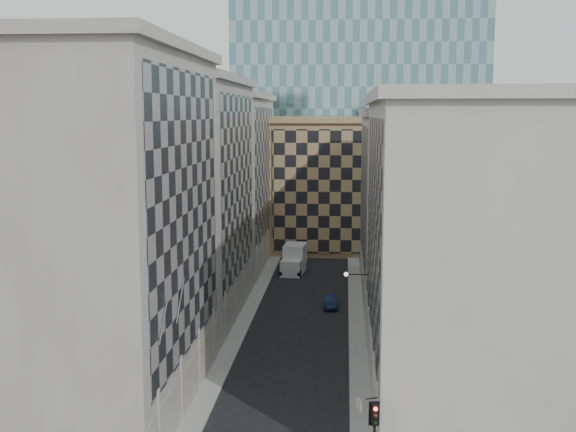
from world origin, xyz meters
The scene contains 15 objects.
sidewalk_west centered at (-5.25, 30.00, 0.07)m, with size 1.50×100.00×0.15m, color #979892.
sidewalk_east centered at (5.25, 30.00, 0.07)m, with size 1.50×100.00×0.15m, color #979892.
bldg_left_a centered at (-10.88, 11.00, 11.82)m, with size 10.80×22.80×23.70m.
bldg_left_b centered at (-10.88, 33.00, 11.32)m, with size 10.80×22.80×22.70m.
bldg_left_c centered at (-10.88, 55.00, 10.83)m, with size 10.80×22.80×21.70m.
bldg_right_a centered at (10.88, 15.00, 10.32)m, with size 10.80×26.80×20.70m.
bldg_right_b centered at (10.89, 42.00, 9.85)m, with size 10.80×28.80×19.70m.
tan_block centered at (2.00, 67.90, 9.44)m, with size 16.80×14.80×18.80m.
church_tower centered at (0.00, 82.00, 26.95)m, with size 7.20×7.20×51.50m.
flagpoles_left centered at (-5.90, 6.00, 8.00)m, with size 0.10×6.33×2.33m.
bracket_lamp centered at (4.38, 24.00, 6.20)m, with size 1.98×0.36×0.36m.
traffic_light centered at (5.69, 1.25, 3.37)m, with size 0.56×0.51×4.49m.
box_truck centered at (-2.09, 52.18, 1.46)m, with size 3.02×6.29×3.34m.
dark_car centered at (2.69, 36.30, 0.63)m, with size 1.33×3.81×1.26m, color #101A3C.
shop_sign centered at (4.98, 3.00, 3.84)m, with size 1.19×0.59×0.70m.
Camera 1 is at (4.05, -34.09, 19.29)m, focal length 45.00 mm.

